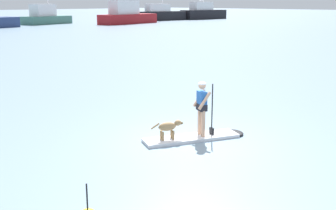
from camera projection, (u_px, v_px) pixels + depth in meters
ground_plane at (191, 140)px, 12.78m from camera, size 400.00×400.00×0.00m
paddleboard at (198, 137)px, 12.84m from camera, size 3.21×1.93×0.10m
person_paddler at (202, 105)px, 12.64m from camera, size 0.68×0.60×1.65m
dog at (169, 127)px, 12.41m from camera, size 0.95×0.48×0.56m
moored_boat_outer at (46, 17)px, 77.14m from camera, size 9.77×5.19×10.18m
moored_boat_port at (127, 15)px, 78.55m from camera, size 13.16×5.02×9.42m
moored_boat_center at (160, 14)px, 92.21m from camera, size 12.13×4.66×11.40m
moored_boat_starboard at (203, 13)px, 99.07m from camera, size 12.16×4.35×4.62m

